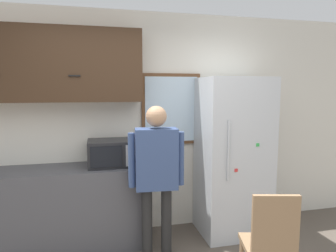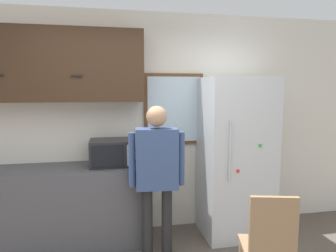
{
  "view_description": "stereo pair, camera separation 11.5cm",
  "coord_description": "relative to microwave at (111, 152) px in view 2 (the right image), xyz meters",
  "views": [
    {
      "loc": [
        -0.49,
        -1.83,
        1.77
      ],
      "look_at": [
        0.19,
        1.0,
        1.42
      ],
      "focal_mm": 32.0,
      "sensor_mm": 36.0,
      "label": 1
    },
    {
      "loc": [
        -0.37,
        -1.85,
        1.77
      ],
      "look_at": [
        0.19,
        1.0,
        1.42
      ],
      "focal_mm": 32.0,
      "sensor_mm": 36.0,
      "label": 2
    }
  ],
  "objects": [
    {
      "name": "microwave",
      "position": [
        0.0,
        0.0,
        0.0
      ],
      "size": [
        0.47,
        0.4,
        0.29
      ],
      "color": "#232326",
      "rests_on": "counter"
    },
    {
      "name": "back_wall",
      "position": [
        0.36,
        0.3,
        0.29
      ],
      "size": [
        6.0,
        0.06,
        2.7
      ],
      "color": "silver",
      "rests_on": "ground_plane"
    },
    {
      "name": "upper_cabinets",
      "position": [
        -0.73,
        0.11,
        0.97
      ],
      "size": [
        2.22,
        0.34,
        0.8
      ],
      "color": "#3D2819"
    },
    {
      "name": "person",
      "position": [
        0.46,
        -0.43,
        -0.09
      ],
      "size": [
        0.58,
        0.25,
        1.61
      ],
      "rotation": [
        0.0,
        0.0,
        -0.08
      ],
      "color": "black",
      "rests_on": "ground_plane"
    },
    {
      "name": "window",
      "position": [
        0.78,
        0.26,
        0.47
      ],
      "size": [
        0.74,
        0.05,
        0.89
      ],
      "color": "brown"
    },
    {
      "name": "chair",
      "position": [
        1.24,
        -1.3,
        -0.54
      ],
      "size": [
        0.49,
        0.49,
        0.96
      ],
      "rotation": [
        0.0,
        0.0,
        2.9
      ],
      "color": "#997551",
      "rests_on": "ground_plane"
    },
    {
      "name": "counter",
      "position": [
        -0.73,
        -0.01,
        -0.6
      ],
      "size": [
        2.22,
        0.55,
        0.92
      ],
      "color": "#4C4C51",
      "rests_on": "ground_plane"
    },
    {
      "name": "refrigerator",
      "position": [
        1.48,
        -0.07,
        -0.1
      ],
      "size": [
        0.8,
        0.69,
        1.91
      ],
      "color": "silver",
      "rests_on": "ground_plane"
    }
  ]
}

